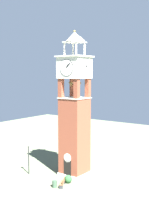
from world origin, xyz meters
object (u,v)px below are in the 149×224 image
(lamp_post, at_px, (29,153))
(trash_bin, at_px, (54,184))
(park_bench, at_px, (63,182))
(clock_tower, at_px, (74,116))

(lamp_post, relative_size, trash_bin, 4.97)
(park_bench, bearing_deg, clock_tower, 107.44)
(park_bench, xyz_separation_m, lamp_post, (-6.18, 0.79, 2.26))
(trash_bin, bearing_deg, lamp_post, 164.64)
(lamp_post, bearing_deg, clock_tower, 33.61)
(clock_tower, bearing_deg, trash_bin, -81.67)
(clock_tower, height_order, park_bench, clock_tower)
(lamp_post, distance_m, trash_bin, 6.28)
(park_bench, xyz_separation_m, trash_bin, (-0.57, -0.75, -0.08))
(clock_tower, height_order, trash_bin, clock_tower)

